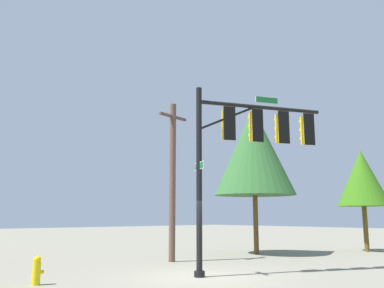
# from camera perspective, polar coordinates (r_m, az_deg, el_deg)

# --- Properties ---
(ground_plane) EXTENTS (120.00, 120.00, 0.00)m
(ground_plane) POSITION_cam_1_polar(r_m,az_deg,el_deg) (14.32, 1.04, -17.91)
(ground_plane) COLOR gray
(signal_pole_assembly) EXTENTS (4.74, 2.47, 6.51)m
(signal_pole_assembly) POSITION_cam_1_polar(r_m,az_deg,el_deg) (15.25, 8.19, 0.72)
(signal_pole_assembly) COLOR black
(signal_pole_assembly) RESTS_ON ground_plane
(utility_pole) EXTENTS (1.79, 0.42, 7.19)m
(utility_pole) POSITION_cam_1_polar(r_m,az_deg,el_deg) (18.93, -2.71, -4.68)
(utility_pole) COLOR brown
(utility_pole) RESTS_ON ground_plane
(fire_hydrant) EXTENTS (0.33, 0.24, 0.83)m
(fire_hydrant) POSITION_cam_1_polar(r_m,az_deg,el_deg) (13.47, -20.67, -16.04)
(fire_hydrant) COLOR yellow
(fire_hydrant) RESTS_ON ground_plane
(tree_mid) EXTENTS (4.41, 4.41, 8.00)m
(tree_mid) POSITION_cam_1_polar(r_m,az_deg,el_deg) (23.04, 8.55, -0.94)
(tree_mid) COLOR brown
(tree_mid) RESTS_ON ground_plane
(tree_far) EXTENTS (2.95, 2.95, 5.84)m
(tree_far) POSITION_cam_1_polar(r_m,az_deg,el_deg) (26.24, 22.45, -4.39)
(tree_far) COLOR brown
(tree_far) RESTS_ON ground_plane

